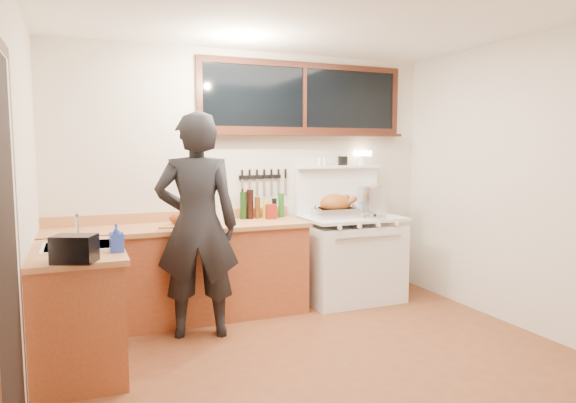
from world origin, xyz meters
name	(u,v)px	position (x,y,z in m)	size (l,w,h in m)	color
ground_plane	(325,366)	(0.00, 0.00, -0.01)	(4.00, 3.50, 0.02)	brown
room_shell	(327,144)	(0.00, 0.00, 1.65)	(4.10, 3.60, 2.65)	beige
counter_back	(181,272)	(-0.80, 1.45, 0.45)	(2.44, 0.64, 1.00)	brown
counter_left	(78,309)	(-1.70, 0.62, 0.45)	(0.64, 1.09, 0.90)	brown
sink_unit	(79,254)	(-1.68, 0.70, 0.85)	(0.50, 0.45, 0.37)	white
vintage_stove	(350,256)	(1.00, 1.41, 0.47)	(1.02, 0.74, 1.59)	white
back_window	(305,106)	(0.60, 1.72, 2.06)	(2.32, 0.13, 0.77)	black
left_doorway	(8,259)	(-1.99, -0.55, 1.09)	(0.02, 1.04, 2.17)	black
knife_strip	(262,178)	(0.12, 1.73, 1.31)	(0.52, 0.03, 0.28)	black
man	(197,225)	(-0.74, 0.98, 0.96)	(0.79, 0.62, 1.93)	black
soap_bottle	(117,238)	(-1.43, 0.39, 1.00)	(0.09, 0.10, 0.20)	blue
toaster	(75,249)	(-1.70, 0.14, 0.99)	(0.30, 0.26, 0.18)	black
cutting_board	(181,221)	(-0.79, 1.40, 0.95)	(0.44, 0.36, 0.14)	#B87749
roast_turkey	(336,208)	(0.81, 1.40, 1.00)	(0.47, 0.35, 0.25)	silver
stockpot	(373,200)	(1.35, 1.54, 1.05)	(0.39, 0.39, 0.30)	silver
saucepan	(348,209)	(1.04, 1.55, 0.96)	(0.18, 0.28, 0.11)	silver
pot_lid	(375,217)	(1.17, 1.20, 0.91)	(0.29, 0.29, 0.04)	silver
coffee_tin	(271,212)	(0.15, 1.54, 0.98)	(0.11, 0.09, 0.15)	maroon
pitcher	(219,212)	(-0.36, 1.68, 0.98)	(0.11, 0.11, 0.16)	white
bottle_cluster	(259,206)	(0.05, 1.63, 1.03)	(0.48, 0.07, 0.30)	black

